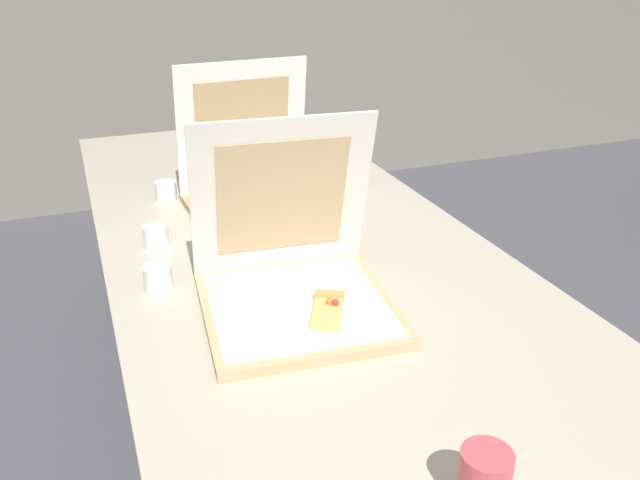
# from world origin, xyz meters

# --- Properties ---
(table) EXTENTS (0.94, 2.31, 0.74)m
(table) POSITION_xyz_m (0.00, 0.63, 0.69)
(table) COLOR #BCB29E
(table) RESTS_ON ground
(pizza_box_front) EXTENTS (0.42, 0.42, 0.39)m
(pizza_box_front) POSITION_xyz_m (-0.10, 0.29, 0.79)
(pizza_box_front) COLOR tan
(pizza_box_front) RESTS_ON table
(pizza_box_middle) EXTENTS (0.41, 0.41, 0.41)m
(pizza_box_middle) POSITION_xyz_m (-0.02, 0.84, 0.79)
(pizza_box_middle) COLOR tan
(pizza_box_middle) RESTS_ON table
(cup_white_near_center) EXTENTS (0.06, 0.06, 0.06)m
(cup_white_near_center) POSITION_xyz_m (-0.36, 0.47, 0.76)
(cup_white_near_center) COLOR white
(cup_white_near_center) RESTS_ON table
(cup_white_far) EXTENTS (0.06, 0.06, 0.06)m
(cup_white_far) POSITION_xyz_m (-0.26, 1.02, 0.76)
(cup_white_far) COLOR white
(cup_white_far) RESTS_ON table
(cup_white_mid) EXTENTS (0.06, 0.06, 0.06)m
(cup_white_mid) POSITION_xyz_m (-0.33, 0.70, 0.76)
(cup_white_mid) COLOR white
(cup_white_mid) RESTS_ON table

